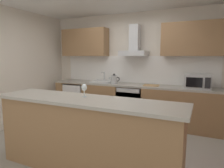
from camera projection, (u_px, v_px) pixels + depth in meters
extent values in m
cube|color=gray|center=(101.00, 145.00, 3.52)|extent=(5.51, 4.55, 0.02)
cube|color=silver|center=(135.00, 66.00, 4.99)|extent=(5.51, 0.12, 2.60)
cube|color=silver|center=(6.00, 68.00, 4.30)|extent=(0.12, 4.55, 2.60)
cube|color=white|center=(134.00, 69.00, 4.93)|extent=(3.84, 0.02, 0.66)
cube|color=olive|center=(130.00, 103.00, 4.77)|extent=(3.97, 0.60, 0.86)
cube|color=#9E998E|center=(130.00, 85.00, 4.70)|extent=(3.97, 0.60, 0.04)
cube|color=olive|center=(85.00, 137.00, 2.67)|extent=(2.52, 0.52, 0.97)
cube|color=#9E998E|center=(84.00, 100.00, 2.59)|extent=(2.62, 0.64, 0.04)
cube|color=olive|center=(85.00, 43.00, 5.24)|extent=(1.27, 0.32, 0.70)
cube|color=olive|center=(193.00, 39.00, 4.14)|extent=(1.27, 0.32, 0.70)
cube|color=slate|center=(132.00, 103.00, 4.72)|extent=(0.60, 0.56, 0.80)
cube|color=black|center=(127.00, 108.00, 4.46)|extent=(0.50, 0.02, 0.48)
cube|color=#B7BABC|center=(128.00, 91.00, 4.41)|extent=(0.54, 0.02, 0.09)
cylinder|color=#B7BABC|center=(127.00, 98.00, 4.40)|extent=(0.49, 0.02, 0.02)
cube|color=white|center=(78.00, 98.00, 5.36)|extent=(0.58, 0.56, 0.85)
cube|color=silver|center=(72.00, 101.00, 5.10)|extent=(0.55, 0.02, 0.80)
cylinder|color=#B7BABC|center=(78.00, 100.00, 4.98)|extent=(0.02, 0.02, 0.38)
cube|color=#B7BABC|center=(198.00, 81.00, 4.02)|extent=(0.50, 0.36, 0.30)
cube|color=black|center=(194.00, 82.00, 3.88)|extent=(0.30, 0.02, 0.19)
cube|color=black|center=(208.00, 83.00, 3.78)|extent=(0.10, 0.01, 0.21)
cube|color=silver|center=(102.00, 82.00, 4.98)|extent=(0.50, 0.40, 0.04)
cylinder|color=#B7BABC|center=(104.00, 77.00, 5.08)|extent=(0.03, 0.03, 0.26)
cylinder|color=#B7BABC|center=(103.00, 72.00, 4.99)|extent=(0.03, 0.16, 0.03)
cylinder|color=#B7BABC|center=(114.00, 79.00, 4.79)|extent=(0.15, 0.15, 0.20)
sphere|color=black|center=(114.00, 75.00, 4.77)|extent=(0.06, 0.06, 0.06)
cone|color=#B7BABC|center=(110.00, 78.00, 4.83)|extent=(0.09, 0.04, 0.07)
torus|color=black|center=(118.00, 79.00, 4.75)|extent=(0.11, 0.02, 0.11)
cube|color=#B7BABC|center=(134.00, 53.00, 4.65)|extent=(0.62, 0.45, 0.12)
cube|color=#B7BABC|center=(135.00, 38.00, 4.64)|extent=(0.22, 0.22, 0.60)
cylinder|color=silver|center=(84.00, 97.00, 2.70)|extent=(0.07, 0.07, 0.01)
cylinder|color=silver|center=(84.00, 93.00, 2.70)|extent=(0.01, 0.01, 0.09)
ellipsoid|color=silver|center=(84.00, 87.00, 2.69)|extent=(0.08, 0.08, 0.10)
cube|color=tan|center=(151.00, 85.00, 4.44)|extent=(0.36, 0.25, 0.02)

